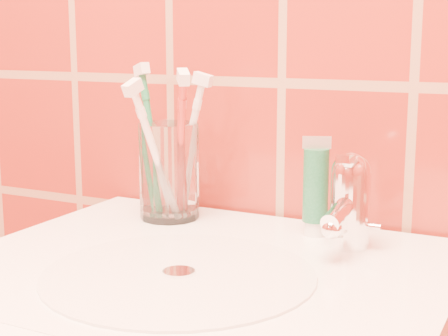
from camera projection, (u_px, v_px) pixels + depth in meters
The scene contains 7 objects.
glass_tumbler at pixel (169, 171), 0.97m from camera, with size 0.08×0.08×0.14m, color white.
toothpaste_tube at pixel (316, 190), 0.89m from camera, with size 0.04×0.03×0.13m.
faucet at pixel (349, 198), 0.83m from camera, with size 0.05×0.11×0.12m.
toothbrush_0 at pixel (180, 149), 0.94m from camera, with size 0.07×0.07×0.22m, color #B62E27, non-canonical shape.
toothbrush_1 at pixel (188, 148), 0.97m from camera, with size 0.07×0.03×0.21m, color white, non-canonical shape.
toothbrush_2 at pixel (155, 155), 0.93m from camera, with size 0.04×0.10×0.21m, color white, non-canonical shape.
toothbrush_3 at pixel (152, 142), 0.98m from camera, with size 0.07×0.05×0.22m, color #20794A, non-canonical shape.
Camera 1 is at (0.36, 0.30, 1.11)m, focal length 55.00 mm.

